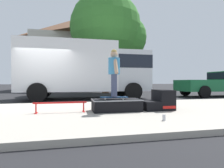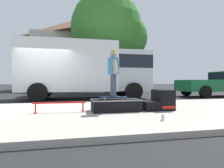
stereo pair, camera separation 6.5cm
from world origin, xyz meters
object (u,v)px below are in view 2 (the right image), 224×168
Objects in this scene: skater_kid at (113,69)px; street_tree_main at (110,30)px; skate_box at (116,105)px; grind_rail at (60,105)px; box_truck at (87,68)px; skateboard at (113,97)px; soda_can at (163,118)px; kicker_ramp at (158,101)px; pickup_truck_green at (224,83)px.

street_tree_main is (2.11, 10.48, 4.01)m from skater_kid.
skate_box is at bearing -101.03° from street_tree_main.
grind_rail is 0.20× the size of box_truck.
skateboard reaches higher than skate_box.
grind_rail is at bearing 177.04° from skater_kid.
skate_box is 10.80× the size of soda_can.
street_tree_main is at bearing 78.62° from skater_kid.
street_tree_main reaches higher than skate_box.
skater_kid is 0.16× the size of street_tree_main.
soda_can is at bearing -66.26° from skate_box.
pickup_truck_green reaches higher than kicker_ramp.
box_truck reaches higher than soda_can.
skater_kid is at bearing -90.00° from skateboard.
grind_rail is at bearing 177.04° from skateboard.
skater_kid reaches higher than skateboard.
skater_kid is 0.19× the size of box_truck.
box_truck reaches higher than kicker_ramp.
street_tree_main reaches higher than box_truck.
skateboard is (-0.07, -0.01, 0.21)m from skate_box.
box_truck reaches higher than pickup_truck_green.
skate_box is 1.02× the size of skater_kid.
box_truck reaches higher than skater_kid.
box_truck is at bearing 98.68° from soda_can.
skateboard is at bearing -2.96° from grind_rail.
kicker_ramp is (1.31, -0.00, 0.06)m from skate_box.
grind_rail is at bearing -152.65° from pickup_truck_green.
skate_box is 5.50m from box_truck.
pickup_truck_green is at bearing -39.00° from street_tree_main.
skateboard is 5.45m from box_truck.
kicker_ramp is 1.11× the size of skateboard.
skater_kid is at bearing 115.99° from soda_can.
grind_rail is at bearing 144.25° from soda_can.
pickup_truck_green is at bearing -0.31° from box_truck.
skate_box is 0.97× the size of grind_rail.
skateboard is 0.80m from skater_kid.
box_truck is 0.82× the size of street_tree_main.
street_tree_main is (2.11, 10.48, 4.81)m from skateboard.
skater_kid is at bearing -86.71° from box_truck.
pickup_truck_green is (7.82, 6.77, 0.71)m from soda_can.
street_tree_main is (1.38, 11.99, 5.14)m from soda_can.
soda_can is 0.02× the size of pickup_truck_green.
box_truck is at bearing -115.03° from street_tree_main.
box_truck is (-0.31, 5.31, 0.39)m from skater_kid.
soda_can is 7.06m from box_truck.
skater_kid reaches higher than pickup_truck_green.
skate_box is 1.53× the size of kicker_ramp.
box_truck is at bearing 179.69° from pickup_truck_green.
skate_box is at bearing -85.96° from box_truck.
kicker_ramp is at bearing 0.29° from skater_kid.
box_truck is (-0.37, 5.30, 1.40)m from skate_box.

